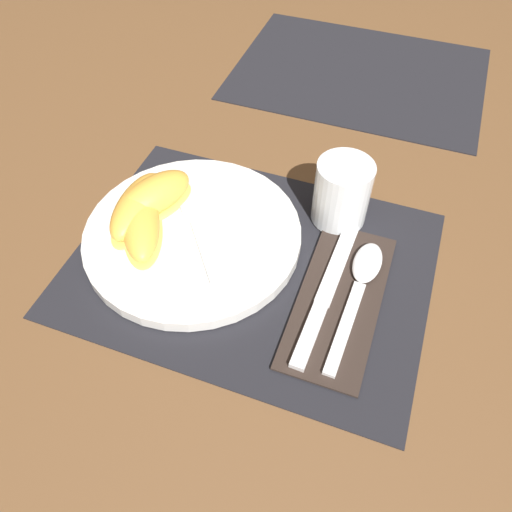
{
  "coord_description": "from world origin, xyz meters",
  "views": [
    {
      "loc": [
        0.14,
        -0.36,
        0.48
      ],
      "look_at": [
        0.01,
        -0.01,
        0.02
      ],
      "focal_mm": 35.0,
      "sensor_mm": 36.0,
      "label": 1
    }
  ],
  "objects_px": {
    "juice_glass": "(341,196)",
    "citrus_wedge_0": "(154,197)",
    "citrus_wedge_2": "(141,224)",
    "fork": "(195,221)",
    "citrus_wedge_1": "(138,207)",
    "plate": "(193,235)",
    "spoon": "(362,279)",
    "knife": "(326,294)"
  },
  "relations": [
    {
      "from": "citrus_wedge_0",
      "to": "juice_glass",
      "type": "bearing_deg",
      "value": 19.49
    },
    {
      "from": "fork",
      "to": "citrus_wedge_0",
      "type": "relative_size",
      "value": 1.2
    },
    {
      "from": "citrus_wedge_0",
      "to": "citrus_wedge_1",
      "type": "distance_m",
      "value": 0.03
    },
    {
      "from": "knife",
      "to": "citrus_wedge_1",
      "type": "xyz_separation_m",
      "value": [
        -0.26,
        0.03,
        0.03
      ]
    },
    {
      "from": "juice_glass",
      "to": "citrus_wedge_2",
      "type": "height_order",
      "value": "juice_glass"
    },
    {
      "from": "spoon",
      "to": "citrus_wedge_2",
      "type": "bearing_deg",
      "value": -174.08
    },
    {
      "from": "plate",
      "to": "citrus_wedge_0",
      "type": "height_order",
      "value": "citrus_wedge_0"
    },
    {
      "from": "knife",
      "to": "citrus_wedge_0",
      "type": "height_order",
      "value": "citrus_wedge_0"
    },
    {
      "from": "knife",
      "to": "spoon",
      "type": "xyz_separation_m",
      "value": [
        0.03,
        0.03,
        0.0
      ]
    },
    {
      "from": "spoon",
      "to": "citrus_wedge_0",
      "type": "height_order",
      "value": "citrus_wedge_0"
    },
    {
      "from": "spoon",
      "to": "citrus_wedge_2",
      "type": "distance_m",
      "value": 0.28
    },
    {
      "from": "citrus_wedge_1",
      "to": "citrus_wedge_2",
      "type": "bearing_deg",
      "value": -53.98
    },
    {
      "from": "fork",
      "to": "citrus_wedge_1",
      "type": "xyz_separation_m",
      "value": [
        -0.07,
        -0.01,
        0.01
      ]
    },
    {
      "from": "fork",
      "to": "citrus_wedge_1",
      "type": "relative_size",
      "value": 1.18
    },
    {
      "from": "knife",
      "to": "citrus_wedge_1",
      "type": "distance_m",
      "value": 0.26
    },
    {
      "from": "juice_glass",
      "to": "knife",
      "type": "distance_m",
      "value": 0.14
    },
    {
      "from": "citrus_wedge_1",
      "to": "citrus_wedge_2",
      "type": "height_order",
      "value": "citrus_wedge_1"
    },
    {
      "from": "plate",
      "to": "citrus_wedge_0",
      "type": "xyz_separation_m",
      "value": [
        -0.06,
        0.02,
        0.03
      ]
    },
    {
      "from": "spoon",
      "to": "citrus_wedge_1",
      "type": "bearing_deg",
      "value": -178.89
    },
    {
      "from": "fork",
      "to": "juice_glass",
      "type": "bearing_deg",
      "value": 27.78
    },
    {
      "from": "plate",
      "to": "knife",
      "type": "xyz_separation_m",
      "value": [
        0.18,
        -0.03,
        -0.0
      ]
    },
    {
      "from": "knife",
      "to": "citrus_wedge_2",
      "type": "xyz_separation_m",
      "value": [
        -0.24,
        0.01,
        0.02
      ]
    },
    {
      "from": "juice_glass",
      "to": "knife",
      "type": "xyz_separation_m",
      "value": [
        0.02,
        -0.13,
        -0.03
      ]
    },
    {
      "from": "citrus_wedge_2",
      "to": "plate",
      "type": "bearing_deg",
      "value": 21.78
    },
    {
      "from": "knife",
      "to": "citrus_wedge_0",
      "type": "relative_size",
      "value": 1.72
    },
    {
      "from": "citrus_wedge_0",
      "to": "citrus_wedge_2",
      "type": "xyz_separation_m",
      "value": [
        0.0,
        -0.04,
        -0.0
      ]
    },
    {
      "from": "spoon",
      "to": "citrus_wedge_1",
      "type": "xyz_separation_m",
      "value": [
        -0.29,
        -0.01,
        0.02
      ]
    },
    {
      "from": "plate",
      "to": "fork",
      "type": "height_order",
      "value": "fork"
    },
    {
      "from": "citrus_wedge_1",
      "to": "citrus_wedge_2",
      "type": "relative_size",
      "value": 0.94
    },
    {
      "from": "spoon",
      "to": "fork",
      "type": "relative_size",
      "value": 1.27
    },
    {
      "from": "juice_glass",
      "to": "citrus_wedge_2",
      "type": "bearing_deg",
      "value": -150.51
    },
    {
      "from": "plate",
      "to": "citrus_wedge_2",
      "type": "relative_size",
      "value": 2.01
    },
    {
      "from": "fork",
      "to": "citrus_wedge_0",
      "type": "bearing_deg",
      "value": 172.88
    },
    {
      "from": "plate",
      "to": "citrus_wedge_2",
      "type": "height_order",
      "value": "citrus_wedge_2"
    },
    {
      "from": "citrus_wedge_1",
      "to": "spoon",
      "type": "bearing_deg",
      "value": 1.11
    },
    {
      "from": "juice_glass",
      "to": "citrus_wedge_0",
      "type": "bearing_deg",
      "value": -160.51
    },
    {
      "from": "knife",
      "to": "citrus_wedge_2",
      "type": "height_order",
      "value": "citrus_wedge_2"
    },
    {
      "from": "knife",
      "to": "citrus_wedge_0",
      "type": "distance_m",
      "value": 0.25
    },
    {
      "from": "fork",
      "to": "knife",
      "type": "bearing_deg",
      "value": -13.32
    },
    {
      "from": "citrus_wedge_0",
      "to": "citrus_wedge_2",
      "type": "distance_m",
      "value": 0.05
    },
    {
      "from": "citrus_wedge_1",
      "to": "citrus_wedge_0",
      "type": "bearing_deg",
      "value": 62.29
    },
    {
      "from": "juice_glass",
      "to": "plate",
      "type": "bearing_deg",
      "value": -148.06
    }
  ]
}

